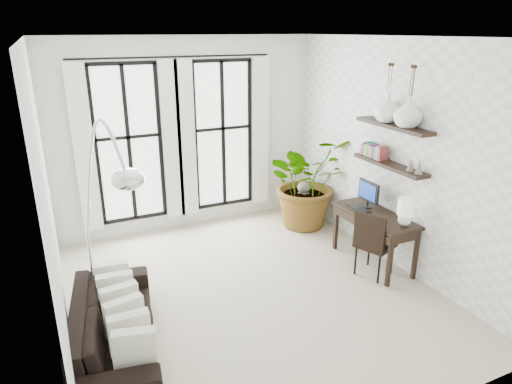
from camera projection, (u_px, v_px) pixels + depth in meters
floor at (250, 291)px, 6.05m from camera, size 5.00×5.00×0.00m
ceiling at (249, 37)px, 4.97m from camera, size 5.00×5.00×0.00m
wall_left at (48, 205)px, 4.62m from camera, size 0.00×5.00×5.00m
wall_right at (395, 156)px, 6.41m from camera, size 0.00×5.00×5.00m
wall_back at (189, 135)px, 7.65m from camera, size 4.50×0.00×4.50m
windows at (178, 140)px, 7.52m from camera, size 3.26×0.13×2.65m
wall_shelves at (389, 148)px, 6.30m from camera, size 0.25×1.30×0.60m
sofa at (114, 327)px, 4.82m from camera, size 1.13×2.22×0.62m
throw_pillows at (122, 309)px, 4.79m from camera, size 0.40×1.52×0.40m
plant at (307, 181)px, 7.86m from camera, size 1.54×1.35×1.63m
desk at (377, 219)px, 6.49m from camera, size 0.57×1.34×1.18m
desk_chair at (373, 241)px, 6.24m from camera, size 0.59×0.59×0.96m
arc_lamp at (103, 176)px, 4.66m from camera, size 0.75×1.02×2.46m
buddha at (303, 206)px, 8.06m from camera, size 0.44×0.44×0.79m
vase_a at (408, 113)px, 5.87m from camera, size 0.37×0.37×0.38m
vase_b at (388, 108)px, 6.21m from camera, size 0.37×0.37×0.38m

